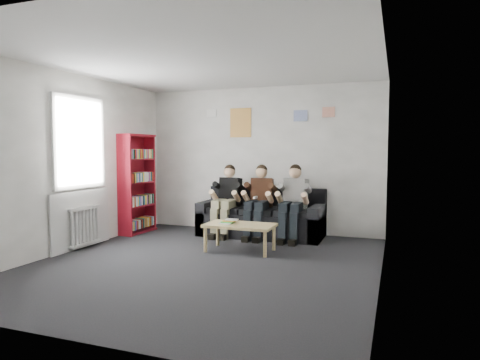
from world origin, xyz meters
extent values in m
plane|color=black|center=(0.00, 0.00, 0.00)|extent=(5.00, 5.00, 0.00)
plane|color=silver|center=(0.00, 0.00, 2.70)|extent=(5.00, 5.00, 0.00)
plane|color=beige|center=(0.00, 2.50, 1.35)|extent=(4.50, 0.00, 4.50)
plane|color=beige|center=(0.00, -2.50, 1.35)|extent=(4.50, 0.00, 4.50)
plane|color=beige|center=(-2.25, 0.00, 1.35)|extent=(0.00, 5.00, 5.00)
plane|color=beige|center=(2.25, 0.00, 1.35)|extent=(0.00, 5.00, 5.00)
cube|color=black|center=(0.15, 2.04, 0.21)|extent=(2.18, 0.89, 0.42)
cube|color=black|center=(0.15, 2.39, 0.63)|extent=(2.18, 0.20, 0.43)
cube|color=black|center=(-0.85, 2.04, 0.30)|extent=(0.18, 0.89, 0.60)
cube|color=black|center=(1.15, 2.04, 0.30)|extent=(0.18, 0.89, 0.60)
cube|color=black|center=(0.15, 1.96, 0.47)|extent=(1.83, 0.62, 0.10)
cube|color=maroon|center=(-2.09, 1.57, 0.91)|extent=(0.27, 0.82, 1.82)
cube|color=tan|center=(0.19, 0.84, 0.39)|extent=(1.04, 0.57, 0.04)
cylinder|color=tan|center=(-0.28, 0.61, 0.19)|extent=(0.05, 0.05, 0.37)
cylinder|color=tan|center=(0.66, 0.61, 0.19)|extent=(0.05, 0.05, 0.37)
cylinder|color=tan|center=(-0.28, 1.07, 0.19)|extent=(0.05, 0.05, 0.37)
cylinder|color=tan|center=(0.66, 1.07, 0.19)|extent=(0.05, 0.05, 0.37)
cube|color=silver|center=(-0.02, 0.79, 0.42)|extent=(0.19, 0.14, 0.01)
cube|color=green|center=(0.00, 0.82, 0.44)|extent=(0.19, 0.14, 0.01)
cube|color=gold|center=(0.02, 0.85, 0.45)|extent=(0.19, 0.14, 0.01)
cube|color=silver|center=(0.04, 0.88, 0.47)|extent=(0.19, 0.14, 0.01)
cube|color=black|center=(-0.46, 2.09, 0.77)|extent=(0.38, 0.28, 0.53)
sphere|color=#E2B28A|center=(-0.46, 2.05, 1.14)|extent=(0.21, 0.21, 0.21)
sphere|color=black|center=(-0.46, 2.06, 1.17)|extent=(0.20, 0.20, 0.20)
cube|color=gray|center=(-0.46, 1.81, 0.58)|extent=(0.34, 0.43, 0.14)
cube|color=gray|center=(-0.46, 1.60, 0.26)|extent=(0.32, 0.13, 0.52)
cube|color=black|center=(-0.46, 1.54, 0.05)|extent=(0.32, 0.25, 0.09)
cube|color=#482618|center=(0.15, 2.09, 0.77)|extent=(0.38, 0.28, 0.54)
sphere|color=#E2B28A|center=(0.15, 2.05, 1.14)|extent=(0.21, 0.21, 0.21)
sphere|color=black|center=(0.15, 2.07, 1.18)|extent=(0.20, 0.20, 0.20)
cube|color=black|center=(0.15, 1.80, 0.58)|extent=(0.34, 0.44, 0.14)
cube|color=black|center=(0.15, 1.59, 0.26)|extent=(0.32, 0.13, 0.52)
cube|color=black|center=(0.15, 1.54, 0.05)|extent=(0.32, 0.25, 0.10)
cube|color=white|center=(0.15, 1.71, 0.73)|extent=(0.04, 0.13, 0.04)
cube|color=silver|center=(0.76, 2.09, 0.78)|extent=(0.39, 0.28, 0.55)
sphere|color=#E2B28A|center=(0.76, 2.05, 1.15)|extent=(0.21, 0.21, 0.21)
sphere|color=black|center=(0.76, 2.07, 1.19)|extent=(0.20, 0.20, 0.20)
cube|color=black|center=(0.76, 1.80, 0.58)|extent=(0.35, 0.44, 0.14)
cube|color=black|center=(0.76, 1.59, 0.26)|extent=(0.33, 0.14, 0.52)
cube|color=black|center=(0.76, 1.53, 0.05)|extent=(0.33, 0.25, 0.10)
cylinder|color=silver|center=(-2.15, -0.08, 0.35)|extent=(0.06, 0.06, 0.60)
cylinder|color=silver|center=(-2.15, 0.00, 0.35)|extent=(0.06, 0.06, 0.60)
cylinder|color=silver|center=(-2.15, 0.08, 0.35)|extent=(0.06, 0.06, 0.60)
cylinder|color=silver|center=(-2.15, 0.16, 0.35)|extent=(0.06, 0.06, 0.60)
cylinder|color=silver|center=(-2.15, 0.24, 0.35)|extent=(0.06, 0.06, 0.60)
cylinder|color=silver|center=(-2.15, 0.32, 0.35)|extent=(0.06, 0.06, 0.60)
cylinder|color=silver|center=(-2.15, 0.40, 0.35)|extent=(0.06, 0.06, 0.60)
cylinder|color=silver|center=(-2.15, 0.48, 0.35)|extent=(0.06, 0.06, 0.60)
cube|color=silver|center=(-2.15, 0.20, 0.07)|extent=(0.10, 0.64, 0.04)
cube|color=silver|center=(-2.15, 0.20, 0.63)|extent=(0.10, 0.64, 0.04)
cube|color=white|center=(-2.23, 0.20, 1.65)|extent=(0.02, 1.00, 1.30)
cube|color=silver|center=(-2.22, 0.20, 2.33)|extent=(0.05, 1.12, 0.06)
cube|color=silver|center=(-2.22, 0.20, 0.97)|extent=(0.05, 1.12, 0.06)
cube|color=silver|center=(-2.22, 0.20, 0.45)|extent=(0.03, 1.30, 0.90)
cube|color=gold|center=(-0.40, 2.49, 2.05)|extent=(0.42, 0.01, 0.55)
cube|color=blue|center=(0.75, 2.49, 2.15)|extent=(0.25, 0.01, 0.20)
cube|color=#E347B2|center=(1.25, 2.49, 2.20)|extent=(0.22, 0.01, 0.18)
cube|color=white|center=(-1.00, 2.49, 2.25)|extent=(0.20, 0.01, 0.14)
camera|label=1|loc=(2.40, -5.17, 1.53)|focal=32.00mm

